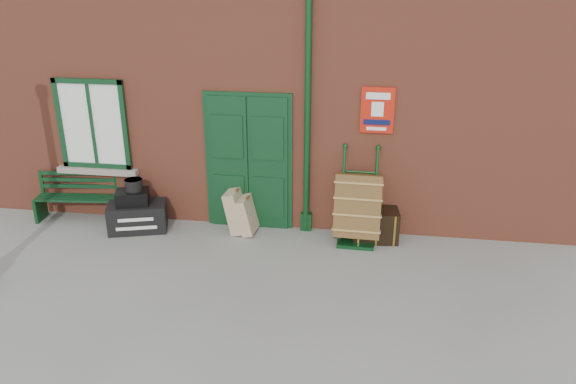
% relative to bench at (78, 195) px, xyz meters
% --- Properties ---
extents(ground, '(80.00, 80.00, 0.00)m').
position_rel_bench_xyz_m(ground, '(3.27, -1.32, -0.42)').
color(ground, gray).
rests_on(ground, ground).
extents(station_building, '(10.30, 4.30, 4.36)m').
position_rel_bench_xyz_m(station_building, '(3.27, 2.18, 1.74)').
color(station_building, '#994831').
rests_on(station_building, ground).
extents(bench, '(1.40, 0.57, 0.84)m').
position_rel_bench_xyz_m(bench, '(0.00, 0.00, 0.00)').
color(bench, '#0E341A').
rests_on(bench, ground).
extents(houdini_trunk, '(1.03, 0.75, 0.46)m').
position_rel_bench_xyz_m(houdini_trunk, '(1.18, -0.29, -0.19)').
color(houdini_trunk, black).
rests_on(houdini_trunk, ground).
extents(strongbox, '(0.59, 0.50, 0.23)m').
position_rel_bench_xyz_m(strongbox, '(1.13, -0.29, 0.15)').
color(strongbox, black).
rests_on(strongbox, houdini_trunk).
extents(hatbox, '(0.35, 0.35, 0.18)m').
position_rel_bench_xyz_m(hatbox, '(1.16, -0.26, 0.36)').
color(hatbox, black).
rests_on(hatbox, strongbox).
extents(suitcase_back, '(0.36, 0.52, 0.72)m').
position_rel_bench_xyz_m(suitcase_back, '(2.80, -0.07, -0.06)').
color(suitcase_back, tan).
rests_on(suitcase_back, ground).
extents(suitcase_front, '(0.34, 0.46, 0.62)m').
position_rel_bench_xyz_m(suitcase_front, '(2.98, -0.12, -0.11)').
color(suitcase_front, tan).
rests_on(suitcase_front, ground).
extents(porter_trolley, '(0.73, 0.79, 1.48)m').
position_rel_bench_xyz_m(porter_trolley, '(4.76, -0.09, 0.15)').
color(porter_trolley, '#0D3718').
rests_on(porter_trolley, ground).
extents(dark_trunk, '(0.76, 0.54, 0.51)m').
position_rel_bench_xyz_m(dark_trunk, '(5.04, -0.07, -0.17)').
color(dark_trunk, black).
rests_on(dark_trunk, ground).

